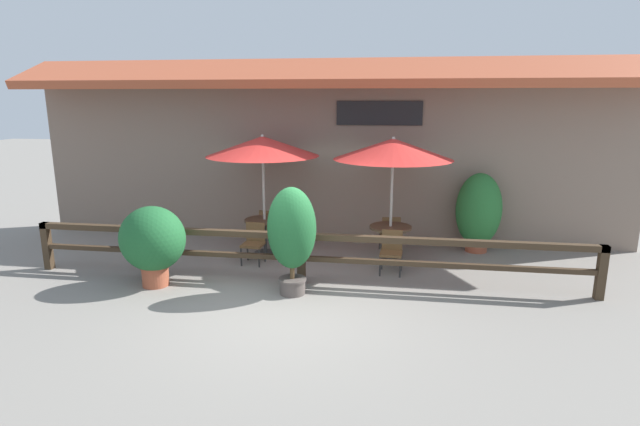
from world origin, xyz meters
name	(u,v)px	position (x,y,z in m)	size (l,w,h in m)	color
ground_plane	(290,305)	(0.00, 0.00, 0.00)	(60.00, 60.00, 0.00)	gray
building_facade	(325,149)	(0.00, 4.10, 2.17)	(14.28, 1.49, 4.23)	gray
patio_railing	(301,247)	(0.00, 1.05, 0.70)	(10.40, 0.14, 0.95)	#3D2D1E
patio_umbrella_near	(263,146)	(-1.12, 2.69, 2.35)	(2.38, 2.38, 2.59)	#B7B2A8
dining_table_near	(265,226)	(-1.12, 2.69, 0.61)	(0.86, 0.86, 0.77)	#4C3826
chair_near_streetside	(254,241)	(-1.18, 2.03, 0.46)	(0.44, 0.44, 0.83)	brown
chair_near_wallside	(270,225)	(-1.18, 3.36, 0.46)	(0.51, 0.51, 0.83)	brown
patio_umbrella_middle	(393,149)	(1.59, 2.51, 2.35)	(2.38, 2.38, 2.59)	#B7B2A8
dining_table_middle	(390,233)	(1.59, 2.51, 0.61)	(0.86, 0.86, 0.77)	#4C3826
chair_middle_streetside	(391,250)	(1.63, 1.87, 0.46)	(0.45, 0.45, 0.83)	brown
chair_middle_wallside	(390,232)	(1.58, 3.16, 0.46)	(0.48, 0.48, 0.83)	brown
potted_plant_small_flowering	(153,241)	(-2.60, 0.52, 0.84)	(1.18, 1.06, 1.47)	#9E4C33
potted_plant_corner_fern	(292,232)	(-0.06, 0.52, 1.11)	(0.84, 0.75, 1.89)	#564C47
potted_plant_broad_leaf	(479,211)	(3.48, 3.55, 0.91)	(0.98, 0.88, 1.76)	#9E4C33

